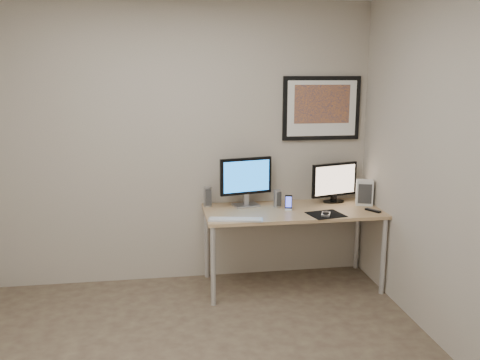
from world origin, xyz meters
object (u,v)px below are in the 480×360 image
at_px(phone_dock, 289,203).
at_px(keyboard, 236,219).
at_px(speaker_left, 208,197).
at_px(speaker_right, 277,198).
at_px(monitor_large, 246,180).
at_px(fan_unit, 364,192).
at_px(desk, 292,217).
at_px(framed_art, 321,108).
at_px(monitor_tv, 334,182).

distance_m(phone_dock, keyboard, 0.58).
height_order(speaker_left, speaker_right, speaker_left).
bearing_deg(monitor_large, speaker_right, -26.34).
height_order(speaker_right, fan_unit, fan_unit).
bearing_deg(monitor_large, desk, -37.98).
xyz_separation_m(desk, speaker_left, (-0.75, 0.23, 0.16)).
relative_size(framed_art, monitor_tv, 1.57).
bearing_deg(monitor_large, framed_art, -1.93).
bearing_deg(desk, phone_dock, -160.03).
height_order(speaker_left, phone_dock, speaker_left).
bearing_deg(keyboard, monitor_tv, 35.23).
bearing_deg(phone_dock, speaker_right, 132.01).
xyz_separation_m(monitor_large, keyboard, (-0.16, -0.45, -0.25)).
bearing_deg(desk, monitor_large, 154.97).
distance_m(speaker_left, phone_dock, 0.75).
height_order(monitor_tv, fan_unit, monitor_tv).
height_order(framed_art, speaker_left, framed_art).
bearing_deg(phone_dock, desk, 32.55).
height_order(phone_dock, keyboard, phone_dock).
distance_m(framed_art, fan_unit, 0.89).
relative_size(speaker_left, keyboard, 0.41).
bearing_deg(phone_dock, monitor_tv, 35.55).
xyz_separation_m(monitor_large, speaker_left, (-0.35, 0.05, -0.16)).
height_order(phone_dock, fan_unit, fan_unit).
xyz_separation_m(monitor_large, speaker_right, (0.28, -0.07, -0.17)).
height_order(monitor_large, fan_unit, monitor_large).
bearing_deg(monitor_tv, speaker_right, 171.32).
xyz_separation_m(monitor_tv, phone_dock, (-0.50, -0.21, -0.13)).
distance_m(phone_dock, fan_unit, 0.76).
height_order(framed_art, monitor_large, framed_art).
distance_m(desk, monitor_tv, 0.57).
bearing_deg(phone_dock, framed_art, 54.15).
bearing_deg(fan_unit, keyboard, -146.98).
relative_size(speaker_right, keyboard, 0.35).
bearing_deg(speaker_right, phone_dock, -77.68).
bearing_deg(framed_art, monitor_tv, -51.39).
distance_m(monitor_tv, speaker_left, 1.22).
height_order(framed_art, keyboard, framed_art).
bearing_deg(speaker_right, framed_art, 7.43).
bearing_deg(fan_unit, monitor_large, -167.53).
relative_size(framed_art, monitor_large, 1.51).
bearing_deg(framed_art, speaker_left, -174.78).
xyz_separation_m(keyboard, fan_unit, (1.27, 0.33, 0.11)).
bearing_deg(monitor_tv, phone_dock, -173.42).
height_order(monitor_large, speaker_left, monitor_large).
bearing_deg(keyboard, speaker_left, 122.26).
bearing_deg(desk, speaker_right, 134.38).
xyz_separation_m(speaker_right, keyboard, (-0.44, -0.38, -0.07)).
relative_size(monitor_tv, phone_dock, 3.35).
relative_size(monitor_large, phone_dock, 3.49).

